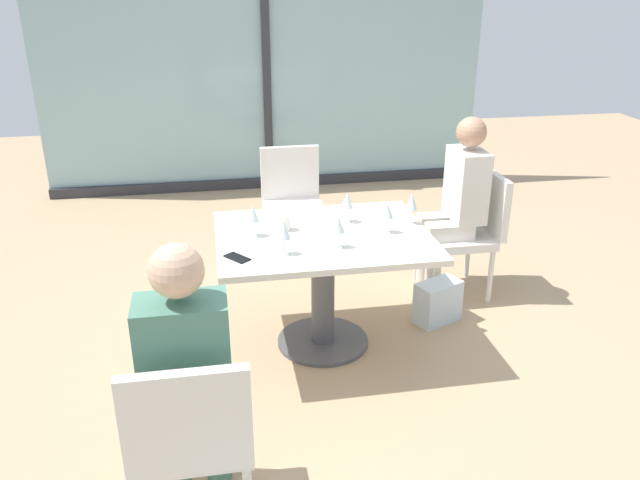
% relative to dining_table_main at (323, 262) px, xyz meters
% --- Properties ---
extents(ground_plane, '(12.00, 12.00, 0.00)m').
position_rel_dining_table_main_xyz_m(ground_plane, '(0.00, 0.00, -0.55)').
color(ground_plane, tan).
extents(window_wall_backdrop, '(4.48, 0.10, 2.70)m').
position_rel_dining_table_main_xyz_m(window_wall_backdrop, '(0.00, 3.20, 0.66)').
color(window_wall_backdrop, '#90B7BC').
rests_on(window_wall_backdrop, ground_plane).
extents(dining_table_main, '(1.23, 0.96, 0.73)m').
position_rel_dining_table_main_xyz_m(dining_table_main, '(0.00, 0.00, 0.00)').
color(dining_table_main, silver).
rests_on(dining_table_main, ground_plane).
extents(chair_front_left, '(0.46, 0.50, 0.87)m').
position_rel_dining_table_main_xyz_m(chair_front_left, '(-0.76, -1.32, -0.05)').
color(chair_front_left, silver).
rests_on(chair_front_left, ground_plane).
extents(chair_far_right, '(0.50, 0.46, 0.87)m').
position_rel_dining_table_main_xyz_m(chair_far_right, '(1.13, 0.52, -0.05)').
color(chair_far_right, silver).
rests_on(chair_far_right, ground_plane).
extents(chair_near_window, '(0.46, 0.51, 0.87)m').
position_rel_dining_table_main_xyz_m(chair_near_window, '(0.00, 1.32, -0.05)').
color(chair_near_window, silver).
rests_on(chair_near_window, ground_plane).
extents(person_front_left, '(0.34, 0.39, 1.26)m').
position_rel_dining_table_main_xyz_m(person_front_left, '(-0.76, -1.21, 0.15)').
color(person_front_left, '#4C7F6B').
rests_on(person_front_left, ground_plane).
extents(person_far_right, '(0.39, 0.34, 1.26)m').
position_rel_dining_table_main_xyz_m(person_far_right, '(1.02, 0.52, 0.15)').
color(person_far_right, silver).
rests_on(person_far_right, ground_plane).
extents(wine_glass_0, '(0.07, 0.07, 0.18)m').
position_rel_dining_table_main_xyz_m(wine_glass_0, '(-0.25, -0.24, 0.31)').
color(wine_glass_0, silver).
rests_on(wine_glass_0, dining_table_main).
extents(wine_glass_1, '(0.07, 0.07, 0.18)m').
position_rel_dining_table_main_xyz_m(wine_glass_1, '(-0.40, 0.04, 0.31)').
color(wine_glass_1, silver).
rests_on(wine_glass_1, dining_table_main).
extents(wine_glass_2, '(0.07, 0.07, 0.18)m').
position_rel_dining_table_main_xyz_m(wine_glass_2, '(0.55, 0.08, 0.31)').
color(wine_glass_2, silver).
rests_on(wine_glass_2, dining_table_main).
extents(wine_glass_3, '(0.07, 0.07, 0.18)m').
position_rel_dining_table_main_xyz_m(wine_glass_3, '(0.05, -0.20, 0.31)').
color(wine_glass_3, silver).
rests_on(wine_glass_3, dining_table_main).
extents(wine_glass_4, '(0.07, 0.07, 0.18)m').
position_rel_dining_table_main_xyz_m(wine_glass_4, '(0.18, 0.17, 0.31)').
color(wine_glass_4, silver).
rests_on(wine_glass_4, dining_table_main).
extents(wine_glass_5, '(0.07, 0.07, 0.18)m').
position_rel_dining_table_main_xyz_m(wine_glass_5, '(0.37, -0.04, 0.31)').
color(wine_glass_5, silver).
rests_on(wine_glass_5, dining_table_main).
extents(coffee_cup, '(0.08, 0.08, 0.09)m').
position_rel_dining_table_main_xyz_m(coffee_cup, '(-0.21, 0.10, 0.22)').
color(coffee_cup, white).
rests_on(coffee_cup, dining_table_main).
extents(cell_phone_on_table, '(0.14, 0.16, 0.01)m').
position_rel_dining_table_main_xyz_m(cell_phone_on_table, '(-0.51, -0.26, 0.18)').
color(cell_phone_on_table, black).
rests_on(cell_phone_on_table, dining_table_main).
extents(handbag_1, '(0.34, 0.27, 0.28)m').
position_rel_dining_table_main_xyz_m(handbag_1, '(0.79, 0.13, -0.41)').
color(handbag_1, silver).
rests_on(handbag_1, ground_plane).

